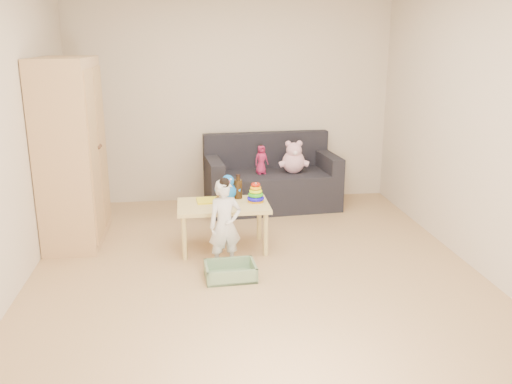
{
  "coord_description": "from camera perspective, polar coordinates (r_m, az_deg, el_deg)",
  "views": [
    {
      "loc": [
        -0.56,
        -4.57,
        2.04
      ],
      "look_at": [
        0.05,
        0.25,
        0.65
      ],
      "focal_mm": 38.0,
      "sensor_mm": 36.0,
      "label": 1
    }
  ],
  "objects": [
    {
      "name": "room",
      "position": [
        4.66,
        -0.23,
        6.84
      ],
      "size": [
        4.5,
        4.5,
        4.5
      ],
      "color": "tan",
      "rests_on": "ground"
    },
    {
      "name": "wardrobe",
      "position": [
        5.76,
        -18.86,
        3.98
      ],
      "size": [
        0.52,
        1.03,
        1.86
      ],
      "primitive_type": "cube",
      "color": "tan",
      "rests_on": "ground"
    },
    {
      "name": "sofa",
      "position": [
        6.71,
        1.67,
        0.25
      ],
      "size": [
        1.66,
        0.93,
        0.45
      ],
      "primitive_type": "cube",
      "rotation": [
        0.0,
        0.0,
        0.09
      ],
      "color": "black",
      "rests_on": "ground"
    },
    {
      "name": "play_table",
      "position": [
        5.39,
        -3.43,
        -3.65
      ],
      "size": [
        0.9,
        0.57,
        0.47
      ],
      "primitive_type": "cube",
      "rotation": [
        0.0,
        0.0,
        0.01
      ],
      "color": "#E1CB7B",
      "rests_on": "ground"
    },
    {
      "name": "storage_bin",
      "position": [
        4.8,
        -2.71,
        -8.3
      ],
      "size": [
        0.46,
        0.35,
        0.13
      ],
      "primitive_type": null,
      "rotation": [
        0.0,
        0.0,
        0.05
      ],
      "color": "gray",
      "rests_on": "ground"
    },
    {
      "name": "toddler",
      "position": [
        4.88,
        -3.27,
        -3.63
      ],
      "size": [
        0.33,
        0.26,
        0.81
      ],
      "primitive_type": "imported",
      "rotation": [
        0.0,
        0.0,
        0.21
      ],
      "color": "white",
      "rests_on": "ground"
    },
    {
      "name": "pink_bear",
      "position": [
        6.6,
        3.97,
        3.46
      ],
      "size": [
        0.32,
        0.29,
        0.33
      ],
      "primitive_type": null,
      "rotation": [
        0.0,
        0.0,
        -0.13
      ],
      "color": "#F4B4C9",
      "rests_on": "sofa"
    },
    {
      "name": "doll",
      "position": [
        6.53,
        0.56,
        3.39
      ],
      "size": [
        0.2,
        0.17,
        0.34
      ],
      "primitive_type": "imported",
      "rotation": [
        0.0,
        0.0,
        0.35
      ],
      "color": "#AF2050",
      "rests_on": "sofa"
    },
    {
      "name": "ring_stacker",
      "position": [
        5.35,
        -0.03,
        -0.25
      ],
      "size": [
        0.17,
        0.17,
        0.19
      ],
      "color": "#C8850A",
      "rests_on": "play_table"
    },
    {
      "name": "brown_bottle",
      "position": [
        5.47,
        -1.9,
        0.41
      ],
      "size": [
        0.08,
        0.08,
        0.25
      ],
      "color": "black",
      "rests_on": "play_table"
    },
    {
      "name": "blue_plush",
      "position": [
        5.44,
        -2.98,
        0.57
      ],
      "size": [
        0.25,
        0.22,
        0.26
      ],
      "primitive_type": null,
      "rotation": [
        0.0,
        0.0,
        -0.28
      ],
      "color": "#1C84FF",
      "rests_on": "play_table"
    },
    {
      "name": "wooden_figure",
      "position": [
        5.26,
        -4.03,
        -0.84
      ],
      "size": [
        0.05,
        0.05,
        0.11
      ],
      "primitive_type": null,
      "rotation": [
        0.0,
        0.0,
        0.32
      ],
      "color": "brown",
      "rests_on": "play_table"
    },
    {
      "name": "yellow_book",
      "position": [
        5.41,
        -5.11,
        -0.9
      ],
      "size": [
        0.22,
        0.22,
        0.02
      ],
      "primitive_type": "cube",
      "rotation": [
        0.0,
        0.0,
        0.06
      ],
      "color": "yellow",
      "rests_on": "play_table"
    }
  ]
}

